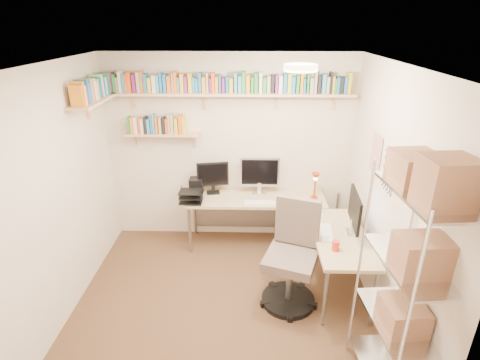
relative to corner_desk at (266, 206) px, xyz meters
name	(u,v)px	position (x,y,z in m)	size (l,w,h in m)	color
ground	(224,304)	(-0.48, -0.98, -0.69)	(3.20, 3.20, 0.00)	#48311F
room_shell	(222,172)	(-0.48, -0.98, 0.86)	(3.24, 3.04, 2.52)	beige
wall_shelves	(193,94)	(-0.91, 0.32, 1.33)	(3.12, 1.09, 0.80)	tan
corner_desk	(266,206)	(0.00, 0.00, 0.00)	(2.16, 1.82, 1.22)	#CDB485
office_chair	(292,261)	(0.24, -0.87, -0.21)	(0.65, 0.66, 1.16)	black
wire_rack	(417,248)	(0.94, -1.97, 0.70)	(0.47, 0.85, 2.11)	silver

